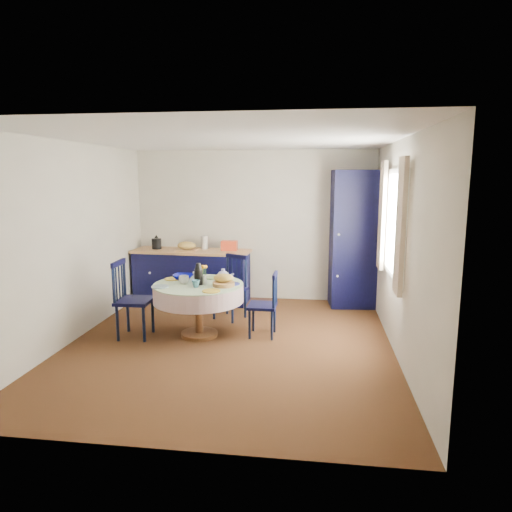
{
  "coord_description": "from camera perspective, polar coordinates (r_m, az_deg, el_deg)",
  "views": [
    {
      "loc": [
        1.04,
        -5.33,
        2.08
      ],
      "look_at": [
        0.31,
        0.2,
        1.09
      ],
      "focal_mm": 32.0,
      "sensor_mm": 36.0,
      "label": 1
    }
  ],
  "objects": [
    {
      "name": "mug_d",
      "position": [
        6.25,
        -7.48,
        -2.38
      ],
      "size": [
        0.1,
        0.1,
        0.09
      ],
      "primitive_type": "imported",
      "color": "silver",
      "rests_on": "dining_table"
    },
    {
      "name": "chair_far",
      "position": [
        6.72,
        -3.12,
        -3.85
      ],
      "size": [
        0.55,
        0.54,
        0.93
      ],
      "rotation": [
        0.0,
        0.0,
        -0.46
      ],
      "color": "black",
      "rests_on": "floor"
    },
    {
      "name": "mug_c",
      "position": [
        6.07,
        -3.94,
        -2.68
      ],
      "size": [
        0.12,
        0.12,
        0.09
      ],
      "primitive_type": "imported",
      "color": "black",
      "rests_on": "dining_table"
    },
    {
      "name": "mug_a",
      "position": [
        5.97,
        -9.0,
        -2.95
      ],
      "size": [
        0.13,
        0.13,
        0.1
      ],
      "primitive_type": "imported",
      "color": "silver",
      "rests_on": "dining_table"
    },
    {
      "name": "wall_right",
      "position": [
        5.48,
        17.56,
        0.84
      ],
      "size": [
        0.02,
        4.5,
        2.5
      ],
      "primitive_type": "cube",
      "color": "beige",
      "rests_on": "floor"
    },
    {
      "name": "chair_right",
      "position": [
        5.97,
        1.16,
        -6.03
      ],
      "size": [
        0.37,
        0.39,
        0.85
      ],
      "rotation": [
        0.0,
        0.0,
        -1.59
      ],
      "color": "black",
      "rests_on": "floor"
    },
    {
      "name": "cobalt_bowl",
      "position": [
        6.22,
        -9.06,
        -2.59
      ],
      "size": [
        0.28,
        0.28,
        0.07
      ],
      "primitive_type": "imported",
      "color": "#040770",
      "rests_on": "dining_table"
    },
    {
      "name": "floor",
      "position": [
        5.81,
        -3.32,
        -10.96
      ],
      "size": [
        4.5,
        4.5,
        0.0
      ],
      "primitive_type": "plane",
      "color": "black",
      "rests_on": "ground"
    },
    {
      "name": "kitchen_counter",
      "position": [
        7.68,
        -8.02,
        -2.33
      ],
      "size": [
        1.97,
        0.71,
        1.11
      ],
      "rotation": [
        0.0,
        0.0,
        -0.05
      ],
      "color": "black",
      "rests_on": "floor"
    },
    {
      "name": "mug_b",
      "position": [
        5.75,
        -7.53,
        -3.46
      ],
      "size": [
        0.1,
        0.1,
        0.09
      ],
      "primitive_type": "imported",
      "color": "#386C7C",
      "rests_on": "dining_table"
    },
    {
      "name": "ceiling",
      "position": [
        5.44,
        -3.59,
        14.43
      ],
      "size": [
        4.5,
        4.5,
        0.0
      ],
      "primitive_type": "plane",
      "rotation": [
        3.14,
        0.0,
        0.0
      ],
      "color": "white",
      "rests_on": "wall_back"
    },
    {
      "name": "dining_table",
      "position": [
        5.97,
        -7.07,
        -4.57
      ],
      "size": [
        1.16,
        1.16,
        0.98
      ],
      "color": "#582E19",
      "rests_on": "floor"
    },
    {
      "name": "wall_back",
      "position": [
        7.69,
        -0.26,
        3.82
      ],
      "size": [
        4.0,
        0.02,
        2.5
      ],
      "primitive_type": "cube",
      "color": "beige",
      "rests_on": "floor"
    },
    {
      "name": "window",
      "position": [
        5.73,
        16.74,
        4.03
      ],
      "size": [
        0.1,
        1.74,
        1.45
      ],
      "color": "white",
      "rests_on": "wall_right"
    },
    {
      "name": "pantry_cabinet",
      "position": [
        7.42,
        12.29,
        2.07
      ],
      "size": [
        0.8,
        0.61,
        2.17
      ],
      "rotation": [
        0.0,
        0.0,
        0.09
      ],
      "color": "black",
      "rests_on": "floor"
    },
    {
      "name": "wall_left",
      "position": [
        6.19,
        -21.95,
        1.59
      ],
      "size": [
        0.02,
        4.5,
        2.5
      ],
      "primitive_type": "cube",
      "color": "beige",
      "rests_on": "floor"
    },
    {
      "name": "chair_left",
      "position": [
        6.14,
        -15.32,
        -5.16
      ],
      "size": [
        0.45,
        0.47,
        1.01
      ],
      "rotation": [
        0.0,
        0.0,
        1.62
      ],
      "color": "black",
      "rests_on": "floor"
    }
  ]
}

